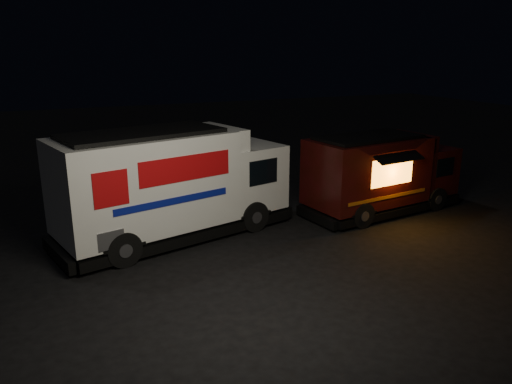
{
  "coord_description": "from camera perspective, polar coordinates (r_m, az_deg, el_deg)",
  "views": [
    {
      "loc": [
        -4.86,
        -12.1,
        5.73
      ],
      "look_at": [
        1.37,
        2.0,
        1.25
      ],
      "focal_mm": 35.0,
      "sensor_mm": 36.0,
      "label": 1
    }
  ],
  "objects": [
    {
      "name": "red_truck",
      "position": [
        18.4,
        14.31,
        2.13
      ],
      "size": [
        6.31,
        2.98,
        2.83
      ],
      "primitive_type": null,
      "rotation": [
        0.0,
        0.0,
        0.13
      ],
      "color": "#36090B",
      "rests_on": "ground"
    },
    {
      "name": "white_truck",
      "position": [
        15.52,
        -9.17,
        1.0
      ],
      "size": [
        7.96,
        4.32,
        3.43
      ],
      "primitive_type": null,
      "rotation": [
        0.0,
        0.0,
        0.24
      ],
      "color": "silver",
      "rests_on": "ground"
    },
    {
      "name": "ground",
      "position": [
        14.24,
        -1.81,
        -7.52
      ],
      "size": [
        80.0,
        80.0,
        0.0
      ],
      "primitive_type": "plane",
      "color": "black",
      "rests_on": "ground"
    }
  ]
}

